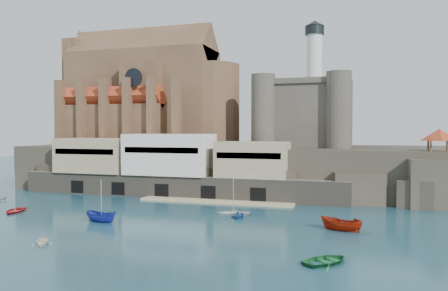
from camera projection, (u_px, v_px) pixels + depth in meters
ground at (166, 220)px, 66.86m from camera, size 300.00×300.00×0.00m
promontory at (235, 167)px, 104.33m from camera, size 100.00×36.00×10.00m
quay at (168, 167)px, 91.69m from camera, size 70.00×12.00×13.05m
church at (149, 98)px, 113.18m from camera, size 47.00×25.93×30.51m
castle_keep at (305, 111)px, 100.68m from camera, size 21.20×21.20×29.30m
rock_outcrop at (439, 184)px, 78.97m from camera, size 14.50×10.50×8.70m
pavilion at (439, 136)px, 78.82m from camera, size 6.40×6.40×5.40m
boat_0 at (15, 212)px, 73.47m from camera, size 4.00×2.23×5.38m
boat_1 at (42, 244)px, 52.63m from camera, size 3.15×2.76×3.12m
boat_2 at (101, 222)px, 65.55m from camera, size 2.38×2.33×5.43m
boat_3 at (326, 263)px, 45.30m from camera, size 3.81×3.55×5.66m
boat_5 at (341, 231)px, 59.79m from camera, size 2.60×2.55×5.72m
boat_6 at (233, 215)px, 71.09m from camera, size 1.86×4.09×5.53m
boat_7 at (239, 218)px, 68.56m from camera, size 3.24×2.40×3.38m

